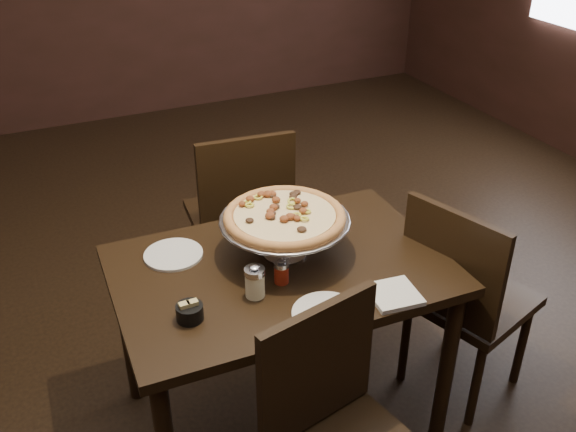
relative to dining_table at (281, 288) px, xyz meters
name	(u,v)px	position (x,y,z in m)	size (l,w,h in m)	color
room	(282,69)	(0.06, 0.12, 0.77)	(6.04, 7.04, 2.84)	black
dining_table	(281,288)	(0.00, 0.00, 0.00)	(1.20, 0.82, 0.73)	black
pizza_stand	(285,217)	(0.04, 0.06, 0.25)	(0.47, 0.47, 0.19)	silver
parmesan_shaker	(255,281)	(-0.15, -0.12, 0.15)	(0.07, 0.07, 0.12)	#F0EBBB
pepper_flake_shaker	(281,272)	(-0.04, -0.09, 0.14)	(0.05, 0.05, 0.09)	maroon
packet_caddy	(190,312)	(-0.38, -0.15, 0.13)	(0.09, 0.09, 0.07)	black
napkin_stack	(394,294)	(0.26, -0.32, 0.10)	(0.16, 0.16, 0.02)	silver
plate_left	(173,255)	(-0.33, 0.22, 0.10)	(0.21, 0.21, 0.01)	silver
plate_near	(327,314)	(0.02, -0.31, 0.10)	(0.22, 0.22, 0.01)	silver
serving_spatula	(308,232)	(0.08, -0.05, 0.25)	(0.15, 0.15, 0.02)	silver
chair_far	(241,212)	(0.14, 0.77, -0.12)	(0.48, 0.48, 0.95)	black
chair_side	(463,294)	(0.70, -0.17, -0.14)	(0.54, 0.54, 0.91)	black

